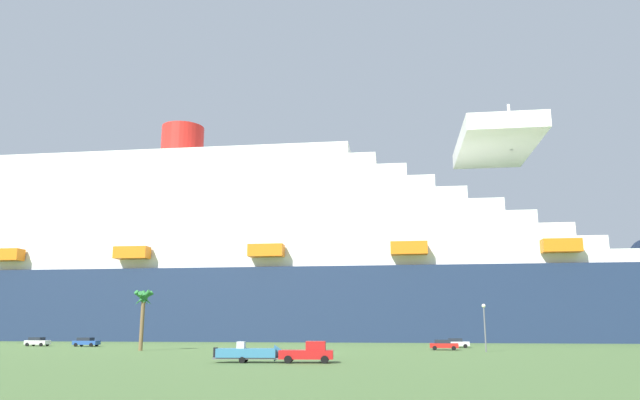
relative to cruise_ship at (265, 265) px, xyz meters
name	(u,v)px	position (x,y,z in m)	size (l,w,h in m)	color
ground_plane	(339,345)	(20.94, -33.37, -18.61)	(600.00, 600.00, 0.00)	#4C6B38
cruise_ship	(265,265)	(0.00, 0.00, 0.00)	(219.49, 39.18, 63.49)	#1E2D4C
pickup_truck	(309,353)	(21.15, -83.68, -17.56)	(5.69, 2.49, 2.20)	red
small_boat_on_trailer	(253,353)	(15.33, -83.96, -17.65)	(8.68, 2.16, 2.15)	#595960
palm_tree	(143,303)	(-7.61, -57.98, -11.51)	(3.21, 3.25, 9.14)	brown
street_lamp	(484,320)	(43.74, -57.46, -14.06)	(0.56, 0.56, 6.83)	slate
parked_car_white_van	(37,341)	(-33.53, -42.50, -17.77)	(4.38, 2.30, 1.58)	white
parked_car_red_hatchback	(444,345)	(38.37, -51.52, -17.77)	(4.48, 2.44, 1.58)	red
parked_car_silver_sedan	(456,343)	(41.45, -42.31, -17.77)	(4.42, 2.51, 1.58)	silver
parked_car_blue_suv	(86,342)	(-23.80, -43.30, -17.77)	(4.66, 2.32, 1.58)	#264C99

